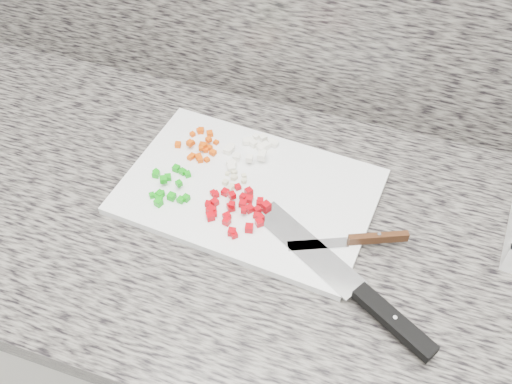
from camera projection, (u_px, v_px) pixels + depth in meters
cabinet at (286, 359)px, 1.27m from camera, size 3.92×0.62×0.86m
countertop at (297, 237)px, 0.93m from camera, size 3.96×0.64×0.04m
cutting_board at (249, 191)px, 0.96m from camera, size 0.44×0.31×0.01m
carrot_pile at (201, 145)px, 1.02m from camera, size 0.08×0.08×0.02m
onion_pile at (250, 150)px, 1.01m from camera, size 0.09×0.11×0.02m
green_pepper_pile at (168, 187)px, 0.95m from camera, size 0.08×0.09×0.02m
red_pepper_pile at (237, 209)px, 0.92m from camera, size 0.11×0.11×0.02m
garlic_pile at (234, 180)px, 0.96m from camera, size 0.04×0.05×0.01m
chef_knife at (362, 294)px, 0.81m from camera, size 0.31×0.20×0.02m
paring_knife at (363, 240)px, 0.88m from camera, size 0.18×0.09×0.02m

